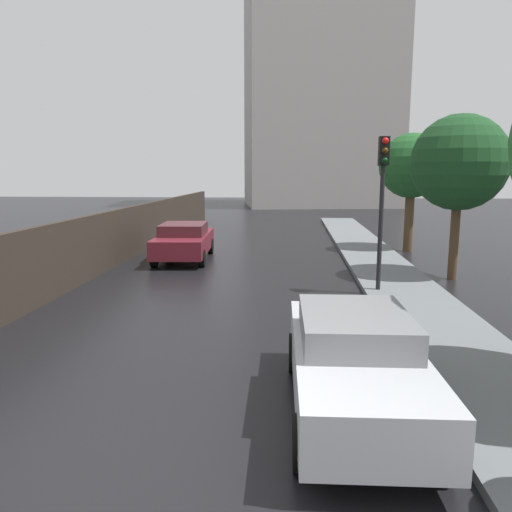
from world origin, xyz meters
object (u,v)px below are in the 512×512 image
(street_tree_mid, at_px, (412,167))
(street_tree_far, at_px, (459,163))
(car_silver_near_kerb, at_px, (354,361))
(car_maroon_mid_road, at_px, (184,241))
(traffic_light, at_px, (383,184))

(street_tree_mid, xyz_separation_m, street_tree_far, (0.13, -5.47, 0.05))
(street_tree_mid, distance_m, street_tree_far, 5.47)
(street_tree_mid, relative_size, street_tree_far, 0.97)
(car_silver_near_kerb, distance_m, street_tree_mid, 15.16)
(car_silver_near_kerb, bearing_deg, street_tree_mid, 73.18)
(street_tree_mid, height_order, street_tree_far, street_tree_far)
(car_maroon_mid_road, height_order, street_tree_far, street_tree_far)
(street_tree_far, bearing_deg, street_tree_mid, 91.33)
(traffic_light, relative_size, street_tree_far, 0.81)
(car_silver_near_kerb, height_order, street_tree_far, street_tree_far)
(traffic_light, bearing_deg, street_tree_far, 38.94)
(car_silver_near_kerb, xyz_separation_m, street_tree_mid, (3.99, 14.37, 2.77))
(traffic_light, height_order, street_tree_mid, street_tree_mid)
(car_maroon_mid_road, xyz_separation_m, traffic_light, (6.46, -4.92, 2.25))
(traffic_light, relative_size, street_tree_mid, 0.83)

